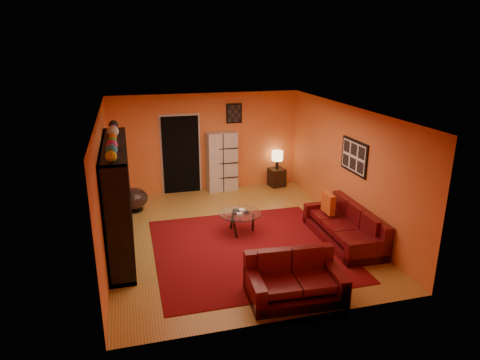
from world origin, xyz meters
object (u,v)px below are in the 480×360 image
object	(u,v)px
bowl_chair	(133,199)
storage_cabinet	(222,162)
tv	(121,200)
table_lamp	(277,156)
entertainment_unit	(118,197)
coffee_table	(240,215)
side_table	(277,177)
sofa	(347,227)
loveseat	(294,279)

from	to	relation	value
bowl_chair	storage_cabinet	bearing A→B (deg)	20.68
tv	table_lamp	bearing A→B (deg)	-56.74
entertainment_unit	storage_cabinet	bearing A→B (deg)	46.70
coffee_table	side_table	size ratio (longest dim) A/B	1.78
bowl_chair	sofa	bearing A→B (deg)	-33.69
tv	table_lamp	distance (m)	4.95
tv	side_table	size ratio (longest dim) A/B	1.84
table_lamp	bowl_chair	bearing A→B (deg)	-167.84
sofa	table_lamp	distance (m)	3.65
sofa	bowl_chair	world-z (taller)	sofa
tv	side_table	xyz separation A→B (m)	(4.13, 2.71, -0.74)
tv	side_table	bearing A→B (deg)	-56.74
loveseat	bowl_chair	distance (m)	4.92
entertainment_unit	bowl_chair	distance (m)	2.07
storage_cabinet	table_lamp	size ratio (longest dim) A/B	3.15
entertainment_unit	tv	distance (m)	0.09
coffee_table	entertainment_unit	bearing A→B (deg)	-178.82
bowl_chair	side_table	bearing A→B (deg)	12.16
sofa	bowl_chair	size ratio (longest dim) A/B	3.15
loveseat	entertainment_unit	bearing A→B (deg)	50.79
storage_cabinet	coffee_table	bearing A→B (deg)	-99.57
bowl_chair	table_lamp	distance (m)	4.04
coffee_table	storage_cabinet	size ratio (longest dim) A/B	0.56
entertainment_unit	sofa	size ratio (longest dim) A/B	1.41
side_table	coffee_table	bearing A→B (deg)	-123.33
coffee_table	tv	bearing A→B (deg)	-179.72
coffee_table	table_lamp	size ratio (longest dim) A/B	1.75
loveseat	storage_cabinet	xyz separation A→B (m)	(0.01, 5.22, 0.51)
sofa	bowl_chair	bearing A→B (deg)	147.21
bowl_chair	table_lamp	bearing A→B (deg)	12.16
entertainment_unit	storage_cabinet	world-z (taller)	entertainment_unit
entertainment_unit	loveseat	xyz separation A→B (m)	(2.63, -2.42, -0.76)
loveseat	coffee_table	distance (m)	2.48
sofa	coffee_table	world-z (taller)	sofa
sofa	loveseat	bearing A→B (deg)	-137.74
tv	sofa	xyz separation A→B (m)	(4.36, -0.89, -0.70)
tv	loveseat	world-z (taller)	tv
entertainment_unit	coffee_table	xyz separation A→B (m)	(2.41, 0.05, -0.65)
coffee_table	storage_cabinet	distance (m)	2.79
table_lamp	coffee_table	bearing A→B (deg)	-123.33
sofa	tv	bearing A→B (deg)	169.40
sofa	side_table	size ratio (longest dim) A/B	4.26
coffee_table	side_table	bearing A→B (deg)	56.67
sofa	side_table	bearing A→B (deg)	94.51
sofa	bowl_chair	xyz separation A→B (m)	(-4.14, 2.76, 0.01)
storage_cabinet	table_lamp	world-z (taller)	storage_cabinet
coffee_table	table_lamp	xyz separation A→B (m)	(1.78, 2.70, 0.46)
side_table	sofa	bearing A→B (deg)	-86.40
tv	storage_cabinet	xyz separation A→B (m)	(2.59, 2.76, -0.19)
coffee_table	table_lamp	distance (m)	3.26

